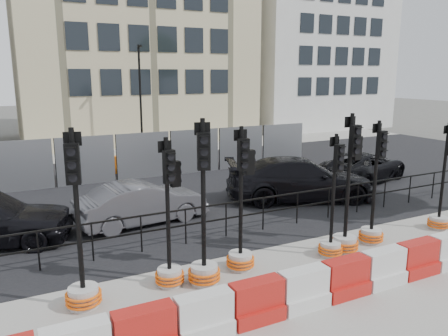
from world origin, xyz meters
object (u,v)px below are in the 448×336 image
traffic_signal_a (82,273)px  traffic_signal_d (241,237)px  traffic_signal_h (440,208)px  car_c (300,179)px

traffic_signal_a → traffic_signal_d: (3.55, 0.11, 0.07)m
traffic_signal_h → car_c: size_ratio=0.55×
traffic_signal_a → traffic_signal_h: 10.01m
car_c → traffic_signal_h: bearing=-136.6°
traffic_signal_d → car_c: (4.66, 4.05, -0.03)m
traffic_signal_a → car_c: traffic_signal_a is taller
traffic_signal_a → traffic_signal_h: (10.01, -0.15, -0.08)m
traffic_signal_a → car_c: 9.20m
traffic_signal_h → traffic_signal_d: bearing=166.0°
traffic_signal_d → traffic_signal_h: bearing=4.7°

